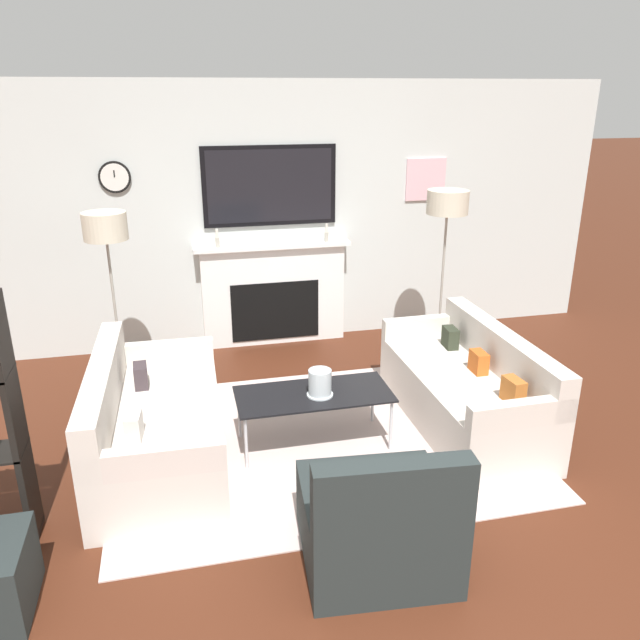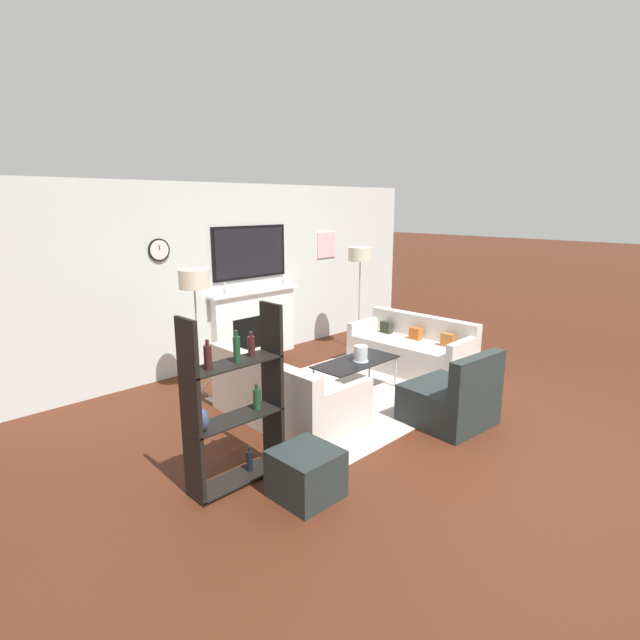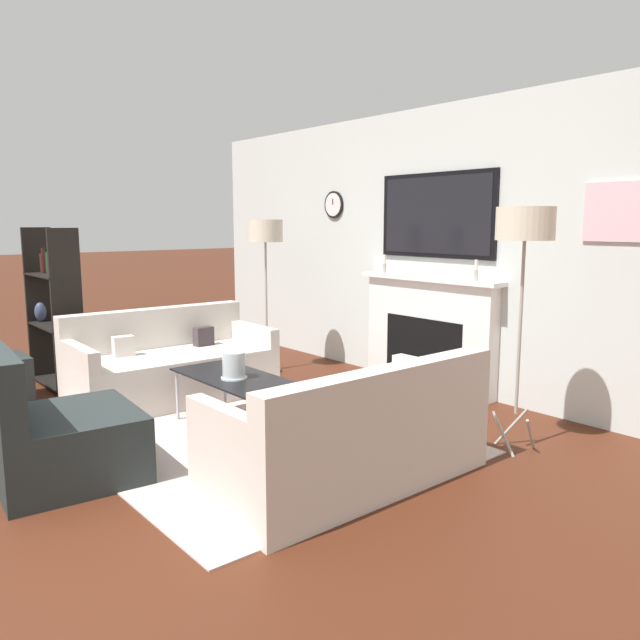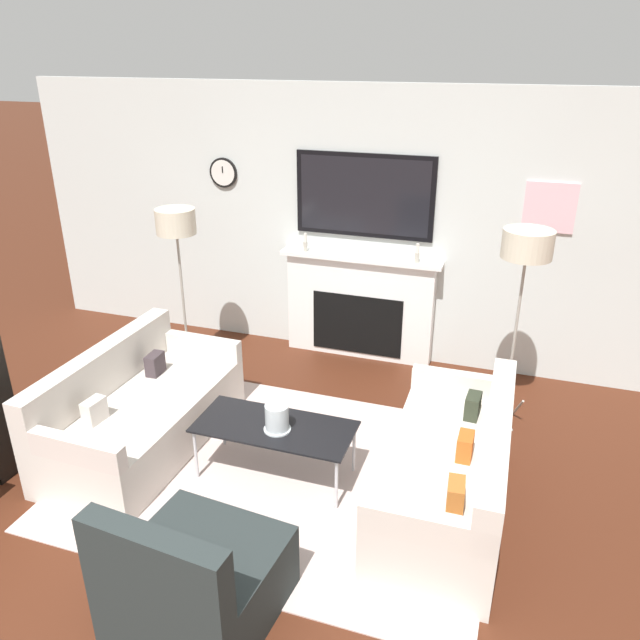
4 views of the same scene
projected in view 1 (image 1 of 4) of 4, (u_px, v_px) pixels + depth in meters
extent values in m
cube|color=silver|center=(270.00, 217.00, 6.49)|extent=(7.35, 0.07, 2.70)
cube|color=white|center=(274.00, 295.00, 6.67)|extent=(1.51, 0.16, 1.05)
cube|color=black|center=(275.00, 311.00, 6.64)|extent=(0.94, 0.01, 0.63)
cube|color=white|center=(273.00, 246.00, 6.46)|extent=(1.63, 0.22, 0.04)
cylinder|color=#B2AD9E|center=(217.00, 243.00, 6.29)|extent=(0.04, 0.04, 0.10)
cylinder|color=white|center=(217.00, 233.00, 6.25)|extent=(0.03, 0.03, 0.09)
cylinder|color=#B2AD9E|center=(327.00, 237.00, 6.53)|extent=(0.04, 0.04, 0.10)
cylinder|color=white|center=(327.00, 228.00, 6.50)|extent=(0.03, 0.03, 0.09)
cube|color=black|center=(270.00, 186.00, 6.33)|extent=(1.37, 0.04, 0.81)
cube|color=black|center=(270.00, 186.00, 6.31)|extent=(1.27, 0.01, 0.73)
cylinder|color=black|center=(115.00, 177.00, 5.96)|extent=(0.30, 0.02, 0.30)
cylinder|color=silver|center=(115.00, 177.00, 5.95)|extent=(0.26, 0.00, 0.26)
cube|color=black|center=(114.00, 174.00, 5.94)|extent=(0.01, 0.00, 0.07)
cube|color=beige|center=(426.00, 179.00, 6.69)|extent=(0.44, 0.02, 0.44)
cube|color=beige|center=(319.00, 440.00, 4.90)|extent=(3.09, 2.38, 0.01)
cube|color=beige|center=(160.00, 435.00, 4.57)|extent=(0.92, 1.80, 0.43)
cube|color=beige|center=(102.00, 390.00, 4.36)|extent=(0.20, 1.78, 0.37)
cube|color=beige|center=(160.00, 352.00, 5.23)|extent=(0.88, 0.12, 0.18)
cube|color=beige|center=(152.00, 462.00, 3.69)|extent=(0.88, 0.12, 0.18)
cube|color=#3C3135|center=(141.00, 376.00, 4.80)|extent=(0.11, 0.19, 0.18)
cube|color=beige|center=(134.00, 427.00, 4.07)|extent=(0.12, 0.19, 0.18)
cube|color=beige|center=(462.00, 399.00, 5.08)|extent=(0.80, 1.80, 0.46)
cube|color=beige|center=(502.00, 351.00, 5.01)|extent=(0.18, 1.80, 0.33)
cube|color=beige|center=(522.00, 414.00, 4.19)|extent=(0.78, 0.11, 0.18)
cube|color=beige|center=(424.00, 326.00, 5.74)|extent=(0.78, 0.11, 0.18)
cube|color=#AE6027|center=(513.00, 391.00, 4.51)|extent=(0.12, 0.19, 0.19)
cube|color=#C1571F|center=(479.00, 362.00, 4.99)|extent=(0.10, 0.18, 0.17)
cube|color=#2D3325|center=(450.00, 338.00, 5.48)|extent=(0.11, 0.19, 0.18)
cube|color=#242B2B|center=(375.00, 526.00, 3.62)|extent=(0.91, 0.91, 0.43)
cube|color=#242B2B|center=(393.00, 500.00, 3.15)|extent=(0.84, 0.21, 0.44)
cube|color=black|center=(314.00, 394.00, 4.71)|extent=(1.17, 0.53, 0.02)
cylinder|color=#B7B7BC|center=(246.00, 444.00, 4.46)|extent=(0.02, 0.02, 0.42)
cylinder|color=#B7B7BC|center=(391.00, 426.00, 4.70)|extent=(0.02, 0.02, 0.42)
cylinder|color=#B7B7BC|center=(239.00, 414.00, 4.87)|extent=(0.02, 0.02, 0.42)
cylinder|color=#B7B7BC|center=(373.00, 399.00, 5.11)|extent=(0.02, 0.02, 0.42)
cylinder|color=silver|center=(320.00, 383.00, 4.64)|extent=(0.17, 0.17, 0.21)
cylinder|color=silver|center=(320.00, 388.00, 4.66)|extent=(0.10, 0.10, 0.11)
cylinder|color=silver|center=(320.00, 394.00, 4.68)|extent=(0.20, 0.20, 0.01)
cylinder|color=#9E998E|center=(135.00, 374.00, 5.75)|extent=(0.09, 0.23, 0.27)
cylinder|color=#9E998E|center=(115.00, 374.00, 5.75)|extent=(0.17, 0.19, 0.27)
cylinder|color=#9E998E|center=(120.00, 382.00, 5.60)|extent=(0.23, 0.07, 0.27)
cylinder|color=#9E998E|center=(114.00, 304.00, 5.46)|extent=(0.02, 0.02, 1.15)
cylinder|color=beige|center=(105.00, 226.00, 5.22)|extent=(0.37, 0.37, 0.23)
cylinder|color=#9E998E|center=(446.00, 344.00, 6.41)|extent=(0.09, 0.23, 0.28)
cylinder|color=#9E998E|center=(427.00, 344.00, 6.41)|extent=(0.17, 0.19, 0.28)
cylinder|color=#9E998E|center=(440.00, 350.00, 6.26)|extent=(0.23, 0.07, 0.28)
cylinder|color=#9E998E|center=(442.00, 276.00, 6.10)|extent=(0.02, 0.02, 1.22)
cylinder|color=beige|center=(448.00, 202.00, 5.85)|extent=(0.39, 0.39, 0.22)
cube|color=black|center=(17.00, 423.00, 3.61)|extent=(0.04, 0.28, 1.56)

